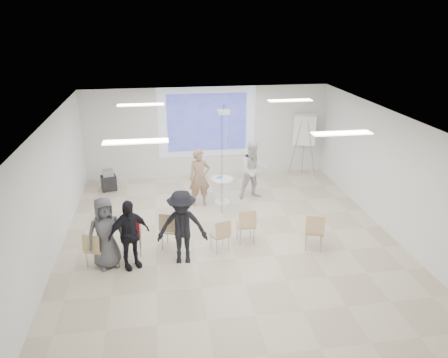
{
  "coord_description": "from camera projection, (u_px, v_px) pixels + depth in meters",
  "views": [
    {
      "loc": [
        -1.56,
        -9.42,
        5.19
      ],
      "look_at": [
        0.0,
        0.8,
        1.25
      ],
      "focal_mm": 35.0,
      "sensor_mm": 36.0,
      "label": 1
    }
  ],
  "objects": [
    {
      "name": "projection_image",
      "position": [
        207.0,
        122.0,
        14.24
      ],
      "size": [
        2.6,
        0.01,
        1.9
      ],
      "primitive_type": "cube",
      "color": "#353FB5",
      "rests_on": "wall_back"
    },
    {
      "name": "player_right",
      "position": [
        254.0,
        167.0,
        12.8
      ],
      "size": [
        1.0,
        0.83,
        1.92
      ],
      "primitive_type": "imported",
      "rotation": [
        0.0,
        0.0,
        0.1
      ],
      "color": "silver",
      "rests_on": "floor"
    },
    {
      "name": "chair_right_inner",
      "position": [
        246.0,
        223.0,
        10.34
      ],
      "size": [
        0.43,
        0.46,
        0.89
      ],
      "rotation": [
        0.0,
        0.0,
        0.04
      ],
      "color": "tan",
      "rests_on": "floor"
    },
    {
      "name": "ceiling_projector",
      "position": [
        224.0,
        117.0,
        11.21
      ],
      "size": [
        0.3,
        0.25,
        3.0
      ],
      "color": "white",
      "rests_on": "ceiling"
    },
    {
      "name": "projection_halo",
      "position": [
        207.0,
        122.0,
        14.26
      ],
      "size": [
        3.2,
        0.01,
        2.3
      ],
      "primitive_type": "cube",
      "color": "silver",
      "rests_on": "wall_back"
    },
    {
      "name": "player_left",
      "position": [
        200.0,
        174.0,
        12.28
      ],
      "size": [
        0.73,
        0.53,
        1.89
      ],
      "primitive_type": "imported",
      "rotation": [
        0.0,
        0.0,
        0.1
      ],
      "color": "#9E7960",
      "rests_on": "floor"
    },
    {
      "name": "laptop",
      "position": [
        171.0,
        228.0,
        10.18
      ],
      "size": [
        0.41,
        0.36,
        0.03
      ],
      "primitive_type": "imported",
      "rotation": [
        0.0,
        0.0,
        2.78
      ],
      "color": "black",
      "rests_on": "chair_left_inner"
    },
    {
      "name": "chair_center",
      "position": [
        221.0,
        233.0,
        9.97
      ],
      "size": [
        0.49,
        0.51,
        0.81
      ],
      "rotation": [
        0.0,
        0.0,
        0.33
      ],
      "color": "tan",
      "rests_on": "floor"
    },
    {
      "name": "wall_back",
      "position": [
        207.0,
        132.0,
        14.44
      ],
      "size": [
        8.0,
        0.1,
        3.0
      ],
      "primitive_type": "cube",
      "color": "silver",
      "rests_on": "floor"
    },
    {
      "name": "floor",
      "position": [
        229.0,
        239.0,
        10.79
      ],
      "size": [
        8.0,
        9.0,
        0.1
      ],
      "primitive_type": "cube",
      "color": "beige",
      "rests_on": "ground"
    },
    {
      "name": "chair_right_far",
      "position": [
        315.0,
        229.0,
        10.03
      ],
      "size": [
        0.55,
        0.57,
        0.91
      ],
      "rotation": [
        0.0,
        0.0,
        -0.33
      ],
      "color": "tan",
      "rests_on": "floor"
    },
    {
      "name": "fluor_panel_ne",
      "position": [
        290.0,
        100.0,
        11.84
      ],
      "size": [
        1.2,
        0.3,
        0.02
      ],
      "primitive_type": "cube",
      "color": "white",
      "rests_on": "ceiling"
    },
    {
      "name": "fluor_panel_se",
      "position": [
        342.0,
        133.0,
        8.61
      ],
      "size": [
        1.2,
        0.3,
        0.02
      ],
      "primitive_type": "cube",
      "color": "white",
      "rests_on": "ceiling"
    },
    {
      "name": "fluor_panel_nw",
      "position": [
        141.0,
        105.0,
        11.28
      ],
      "size": [
        1.2,
        0.3,
        0.02
      ],
      "primitive_type": "cube",
      "color": "white",
      "rests_on": "ceiling"
    },
    {
      "name": "audience_left",
      "position": [
        129.0,
        230.0,
        9.22
      ],
      "size": [
        1.22,
        1.02,
        1.8
      ],
      "primitive_type": "imported",
      "rotation": [
        0.0,
        0.0,
        0.45
      ],
      "color": "black",
      "rests_on": "floor"
    },
    {
      "name": "chair_left_inner",
      "position": [
        170.0,
        228.0,
        10.07
      ],
      "size": [
        0.58,
        0.6,
        0.94
      ],
      "rotation": [
        0.0,
        0.0,
        -0.36
      ],
      "color": "tan",
      "rests_on": "floor"
    },
    {
      "name": "wall_left",
      "position": [
        49.0,
        191.0,
        9.67
      ],
      "size": [
        0.1,
        9.0,
        3.0
      ],
      "primitive_type": "cube",
      "color": "silver",
      "rests_on": "floor"
    },
    {
      "name": "controller_left",
      "position": [
        205.0,
        161.0,
        12.43
      ],
      "size": [
        0.05,
        0.13,
        0.04
      ],
      "primitive_type": "cube",
      "rotation": [
        0.0,
        0.0,
        0.1
      ],
      "color": "silver",
      "rests_on": "player_left"
    },
    {
      "name": "controller_right",
      "position": [
        246.0,
        154.0,
        12.89
      ],
      "size": [
        0.05,
        0.12,
        0.04
      ],
      "primitive_type": "cube",
      "rotation": [
        0.0,
        0.0,
        0.1
      ],
      "color": "white",
      "rests_on": "player_right"
    },
    {
      "name": "fluor_panel_sw",
      "position": [
        136.0,
        142.0,
        8.05
      ],
      "size": [
        1.2,
        0.3,
        0.02
      ],
      "primitive_type": "cube",
      "color": "white",
      "rests_on": "ceiling"
    },
    {
      "name": "red_jacket",
      "position": [
        130.0,
        230.0,
        9.62
      ],
      "size": [
        0.42,
        0.1,
        0.4
      ],
      "primitive_type": "cube",
      "rotation": [
        0.0,
        0.0,
        0.01
      ],
      "color": "#B01529",
      "rests_on": "chair_left_mid"
    },
    {
      "name": "audience_mid",
      "position": [
        182.0,
        223.0,
        9.41
      ],
      "size": [
        1.3,
        0.8,
        1.92
      ],
      "primitive_type": "imported",
      "rotation": [
        0.0,
        0.0,
        -0.1
      ],
      "color": "black",
      "rests_on": "floor"
    },
    {
      "name": "chair_left_mid",
      "position": [
        131.0,
        232.0,
        9.79
      ],
      "size": [
        0.46,
        0.5,
        0.98
      ],
      "rotation": [
        0.0,
        0.0,
        0.01
      ],
      "color": "tan",
      "rests_on": "floor"
    },
    {
      "name": "flipchart_easel",
      "position": [
        304.0,
        131.0,
        14.61
      ],
      "size": [
        0.83,
        0.66,
        2.04
      ],
      "rotation": [
        0.0,
        0.0,
        -0.37
      ],
      "color": "gray",
      "rests_on": "floor"
    },
    {
      "name": "chair_far_left",
      "position": [
        94.0,
        247.0,
        9.35
      ],
      "size": [
        0.51,
        0.53,
        0.83
      ],
      "rotation": [
        0.0,
        0.0,
        -0.37
      ],
      "color": "tan",
      "rests_on": "floor"
    },
    {
      "name": "ceiling",
      "position": [
        229.0,
        116.0,
        9.69
      ],
      "size": [
        8.0,
        9.0,
        0.1
      ],
      "primitive_type": "cube",
      "color": "white",
      "rests_on": "wall_back"
    },
    {
      "name": "audience_outer",
      "position": [
        105.0,
        229.0,
        9.26
      ],
      "size": [
        1.02,
        0.84,
        1.8
      ],
      "primitive_type": "imported",
      "rotation": [
        0.0,
        0.0,
        0.34
      ],
      "color": "#535358",
      "rests_on": "floor"
    },
    {
      "name": "wall_right",
      "position": [
        390.0,
        172.0,
        10.81
      ],
      "size": [
        0.1,
        9.0,
        3.0
      ],
      "primitive_type": "cube",
      "color": "silver",
      "rests_on": "floor"
    },
    {
      "name": "av_cart",
      "position": [
        109.0,
        181.0,
        13.55
      ],
      "size": [
        0.52,
        0.46,
        0.68
      ],
      "rotation": [
        0.0,
        0.0,
        0.24
      ],
      "color": "black",
      "rests_on": "floor"
    },
    {
      "name": "pedestal_table",
      "position": [
        222.0,
        189.0,
        12.58
      ],
      "size": [
        0.83,
        0.83,
        0.78
      ],
      "rotation": [
        0.0,
        0.0,
        -0.41
      ],
      "color": "white",
      "rests_on": "floor"
    }
  ]
}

